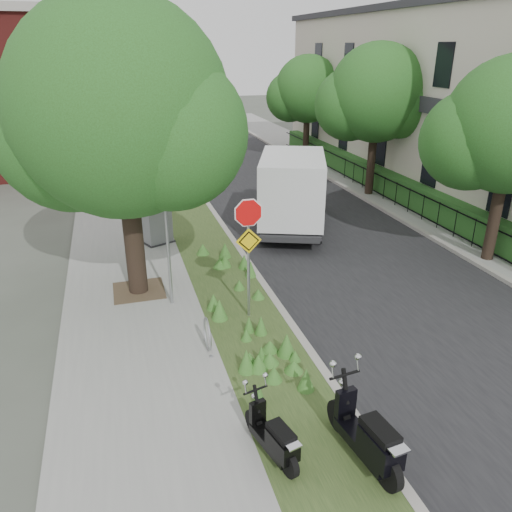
% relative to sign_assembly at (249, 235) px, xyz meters
% --- Properties ---
extents(ground, '(120.00, 120.00, 0.00)m').
position_rel_sign_assembly_xyz_m(ground, '(1.40, -0.58, -2.33)').
color(ground, '#4C5147').
rests_on(ground, ground).
extents(sidewalk_near, '(3.50, 60.00, 0.12)m').
position_rel_sign_assembly_xyz_m(sidewalk_near, '(-2.85, 9.42, -2.27)').
color(sidewalk_near, gray).
rests_on(sidewalk_near, ground).
extents(verge, '(2.00, 60.00, 0.12)m').
position_rel_sign_assembly_xyz_m(verge, '(-0.10, 9.42, -2.27)').
color(verge, '#2A411C').
rests_on(verge, ground).
extents(kerb_near, '(0.20, 60.00, 0.13)m').
position_rel_sign_assembly_xyz_m(kerb_near, '(0.90, 9.42, -2.26)').
color(kerb_near, '#9E9991').
rests_on(kerb_near, ground).
extents(road, '(7.00, 60.00, 0.01)m').
position_rel_sign_assembly_xyz_m(road, '(4.40, 9.42, -2.32)').
color(road, black).
rests_on(road, ground).
extents(kerb_far, '(0.20, 60.00, 0.13)m').
position_rel_sign_assembly_xyz_m(kerb_far, '(7.90, 9.42, -2.26)').
color(kerb_far, '#9E9991').
rests_on(kerb_far, ground).
extents(footpath_far, '(3.20, 60.00, 0.12)m').
position_rel_sign_assembly_xyz_m(footpath_far, '(9.60, 9.42, -2.27)').
color(footpath_far, gray).
rests_on(footpath_far, ground).
extents(street_tree_main, '(6.21, 5.54, 7.66)m').
position_rel_sign_assembly_xyz_m(street_tree_main, '(-2.68, 2.28, 2.48)').
color(street_tree_main, black).
rests_on(street_tree_main, ground).
extents(bare_post, '(0.08, 0.08, 4.00)m').
position_rel_sign_assembly_xyz_m(bare_post, '(-1.80, 1.22, -0.21)').
color(bare_post, '#A5A8AD').
rests_on(bare_post, ground).
extents(bike_hoop, '(0.06, 0.78, 0.77)m').
position_rel_sign_assembly_xyz_m(bike_hoop, '(-1.30, -1.18, -1.83)').
color(bike_hoop, '#A5A8AD').
rests_on(bike_hoop, ground).
extents(sign_assembly, '(0.94, 0.08, 3.22)m').
position_rel_sign_assembly_xyz_m(sign_assembly, '(0.00, 0.00, 0.00)').
color(sign_assembly, '#A5A8AD').
rests_on(sign_assembly, ground).
extents(fence_far, '(0.04, 24.00, 1.00)m').
position_rel_sign_assembly_xyz_m(fence_far, '(8.60, 9.42, -1.66)').
color(fence_far, black).
rests_on(fence_far, ground).
extents(hedge_far, '(1.00, 24.00, 1.10)m').
position_rel_sign_assembly_xyz_m(hedge_far, '(9.30, 9.42, -1.66)').
color(hedge_far, '#1F4F1C').
rests_on(hedge_far, footpath_far).
extents(terrace_houses, '(7.40, 26.40, 8.20)m').
position_rel_sign_assembly_xyz_m(terrace_houses, '(12.89, 9.42, 1.83)').
color(terrace_houses, beige).
rests_on(terrace_houses, ground).
extents(brick_building, '(9.40, 10.40, 8.30)m').
position_rel_sign_assembly_xyz_m(brick_building, '(-8.10, 21.42, 1.88)').
color(brick_building, maroon).
rests_on(brick_building, ground).
extents(far_tree_a, '(4.60, 4.10, 6.22)m').
position_rel_sign_assembly_xyz_m(far_tree_a, '(8.34, 1.46, 1.80)').
color(far_tree_a, black).
rests_on(far_tree_a, ground).
extents(far_tree_b, '(4.83, 4.31, 6.56)m').
position_rel_sign_assembly_xyz_m(far_tree_b, '(8.34, 9.46, 2.04)').
color(far_tree_b, black).
rests_on(far_tree_b, ground).
extents(far_tree_c, '(4.37, 3.89, 5.93)m').
position_rel_sign_assembly_xyz_m(far_tree_c, '(8.34, 17.46, 1.63)').
color(far_tree_c, black).
rests_on(far_tree_c, ground).
extents(scooter_near, '(0.57, 1.55, 0.75)m').
position_rel_sign_assembly_xyz_m(scooter_near, '(-0.86, -4.75, -1.84)').
color(scooter_near, black).
rests_on(scooter_near, ground).
extents(scooter_far, '(0.58, 1.99, 0.95)m').
position_rel_sign_assembly_xyz_m(scooter_far, '(0.56, -5.30, -1.75)').
color(scooter_far, black).
rests_on(scooter_far, ground).
extents(box_truck, '(3.90, 5.83, 2.47)m').
position_rel_sign_assembly_xyz_m(box_truck, '(3.41, 6.21, -0.72)').
color(box_truck, '#262628').
rests_on(box_truck, ground).
extents(utility_cabinet, '(1.16, 0.99, 1.31)m').
position_rel_sign_assembly_xyz_m(utility_cabinet, '(-1.66, 5.82, -1.58)').
color(utility_cabinet, '#262628').
rests_on(utility_cabinet, ground).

